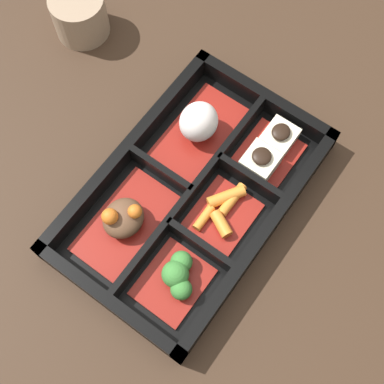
# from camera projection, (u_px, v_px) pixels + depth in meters

# --- Properties ---
(ground_plane) EXTENTS (3.00, 3.00, 0.00)m
(ground_plane) POSITION_uv_depth(u_px,v_px,m) (192.00, 199.00, 0.66)
(ground_plane) COLOR #382619
(bento_base) EXTENTS (0.33, 0.21, 0.01)m
(bento_base) POSITION_uv_depth(u_px,v_px,m) (192.00, 198.00, 0.66)
(bento_base) COLOR black
(bento_base) RESTS_ON ground_plane
(bento_rim) EXTENTS (0.33, 0.21, 0.04)m
(bento_rim) POSITION_uv_depth(u_px,v_px,m) (193.00, 194.00, 0.64)
(bento_rim) COLOR black
(bento_rim) RESTS_ON ground_plane
(bowl_stew) EXTENTS (0.13, 0.07, 0.05)m
(bowl_stew) POSITION_uv_depth(u_px,v_px,m) (124.00, 220.00, 0.62)
(bowl_stew) COLOR maroon
(bowl_stew) RESTS_ON bento_base
(bowl_rice) EXTENTS (0.13, 0.07, 0.06)m
(bowl_rice) POSITION_uv_depth(u_px,v_px,m) (199.00, 125.00, 0.66)
(bowl_rice) COLOR maroon
(bowl_rice) RESTS_ON bento_base
(bowl_greens) EXTENTS (0.08, 0.07, 0.04)m
(bowl_greens) POSITION_uv_depth(u_px,v_px,m) (177.00, 277.00, 0.60)
(bowl_greens) COLOR maroon
(bowl_greens) RESTS_ON bento_base
(bowl_carrots) EXTENTS (0.08, 0.07, 0.02)m
(bowl_carrots) POSITION_uv_depth(u_px,v_px,m) (223.00, 211.00, 0.64)
(bowl_carrots) COLOR maroon
(bowl_carrots) RESTS_ON bento_base
(bowl_tofu) EXTENTS (0.09, 0.07, 0.04)m
(bowl_tofu) POSITION_uv_depth(u_px,v_px,m) (269.00, 151.00, 0.66)
(bowl_tofu) COLOR maroon
(bowl_tofu) RESTS_ON bento_base
(tea_cup) EXTENTS (0.07, 0.07, 0.06)m
(tea_cup) POSITION_uv_depth(u_px,v_px,m) (79.00, 14.00, 0.72)
(tea_cup) COLOR gray
(tea_cup) RESTS_ON ground_plane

